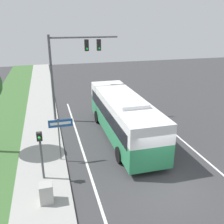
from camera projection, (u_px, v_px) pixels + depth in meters
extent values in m
plane|color=#38383A|center=(165.00, 186.00, 13.07)|extent=(80.00, 80.00, 0.00)
cube|color=#9E9E99|center=(43.00, 206.00, 11.54)|extent=(2.80, 80.00, 0.12)
cube|color=silver|center=(98.00, 197.00, 12.19)|extent=(0.14, 30.00, 0.01)
cube|color=silver|center=(223.00, 175.00, 13.95)|extent=(0.14, 30.00, 0.01)
cube|color=#2D8956|center=(123.00, 123.00, 18.11)|extent=(2.58, 10.53, 1.46)
cube|color=white|center=(123.00, 106.00, 17.65)|extent=(2.58, 10.53, 1.19)
cube|color=black|center=(123.00, 111.00, 17.79)|extent=(2.62, 9.69, 0.90)
cube|color=white|center=(127.00, 99.00, 16.69)|extent=(1.81, 3.69, 0.24)
cylinder|color=black|center=(97.00, 117.00, 20.98)|extent=(0.28, 1.01, 1.01)
cylinder|color=black|center=(125.00, 114.00, 21.58)|extent=(0.28, 1.01, 1.01)
cylinder|color=black|center=(119.00, 155.00, 15.07)|extent=(0.28, 1.01, 1.01)
cylinder|color=black|center=(157.00, 150.00, 15.67)|extent=(0.28, 1.01, 1.01)
cylinder|color=#4C4C51|center=(52.00, 80.00, 20.30)|extent=(0.20, 0.20, 7.11)
cylinder|color=#4C4C51|center=(84.00, 37.00, 19.82)|extent=(5.50, 0.14, 0.14)
cube|color=black|center=(87.00, 45.00, 20.08)|extent=(0.32, 0.28, 0.90)
sphere|color=#1ED838|center=(87.00, 49.00, 20.00)|extent=(0.18, 0.18, 0.18)
cube|color=black|center=(99.00, 45.00, 20.33)|extent=(0.32, 0.28, 0.90)
sphere|color=#1ED838|center=(99.00, 48.00, 20.25)|extent=(0.18, 0.18, 0.18)
cylinder|color=#4C4C51|center=(42.00, 157.00, 13.06)|extent=(0.12, 0.12, 2.83)
cube|color=black|center=(39.00, 136.00, 12.64)|extent=(0.28, 0.24, 0.44)
sphere|color=#1ED838|center=(39.00, 138.00, 12.51)|extent=(0.14, 0.14, 0.14)
cylinder|color=#4C4C51|center=(59.00, 141.00, 14.88)|extent=(0.08, 0.08, 2.78)
cube|color=#19478C|center=(61.00, 123.00, 14.53)|extent=(1.41, 0.03, 0.47)
cube|color=white|center=(61.00, 123.00, 14.52)|extent=(1.20, 0.01, 0.16)
cube|color=#A8A8A3|center=(46.00, 193.00, 11.59)|extent=(0.61, 0.59, 0.97)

